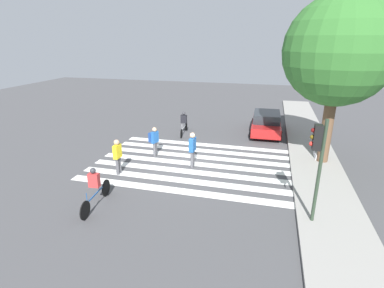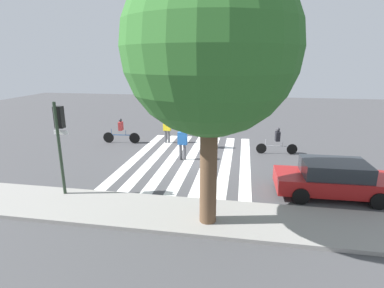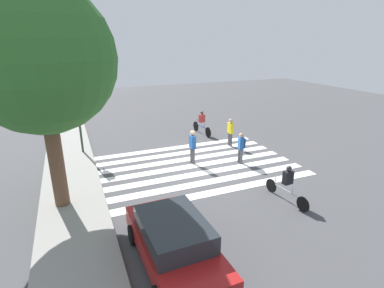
{
  "view_description": "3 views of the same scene",
  "coord_description": "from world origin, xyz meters",
  "px_view_note": "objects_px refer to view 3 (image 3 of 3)",
  "views": [
    {
      "loc": [
        14.03,
        3.69,
        6.25
      ],
      "look_at": [
        0.07,
        0.02,
        1.12
      ],
      "focal_mm": 28.0,
      "sensor_mm": 36.0,
      "label": 1
    },
    {
      "loc": [
        -2.81,
        15.53,
        5.34
      ],
      "look_at": [
        -0.22,
        0.58,
        1.05
      ],
      "focal_mm": 28.0,
      "sensor_mm": 36.0,
      "label": 2
    },
    {
      "loc": [
        -13.41,
        5.89,
        6.24
      ],
      "look_at": [
        -0.31,
        0.45,
        1.35
      ],
      "focal_mm": 28.0,
      "sensor_mm": 36.0,
      "label": 3
    }
  ],
  "objects_px": {
    "street_tree": "(40,60)",
    "car_parked_far_curb": "(174,241)",
    "cyclist_mid_street": "(287,182)",
    "pedestrian_child_with_backpack": "(230,131)",
    "pedestrian_adult_yellow_jacket": "(193,145)",
    "pedestrian_adult_tall_backpack": "(241,145)",
    "cyclist_near_curb": "(202,122)",
    "traffic_light": "(80,108)"
  },
  "relations": [
    {
      "from": "cyclist_mid_street",
      "to": "pedestrian_adult_tall_backpack",
      "type": "bearing_deg",
      "value": -11.46
    },
    {
      "from": "pedestrian_child_with_backpack",
      "to": "pedestrian_adult_tall_backpack",
      "type": "height_order",
      "value": "pedestrian_child_with_backpack"
    },
    {
      "from": "traffic_light",
      "to": "pedestrian_adult_tall_backpack",
      "type": "xyz_separation_m",
      "value": [
        -4.67,
        -7.66,
        -1.71
      ]
    },
    {
      "from": "cyclist_mid_street",
      "to": "cyclist_near_curb",
      "type": "bearing_deg",
      "value": -9.33
    },
    {
      "from": "street_tree",
      "to": "cyclist_near_curb",
      "type": "height_order",
      "value": "street_tree"
    },
    {
      "from": "street_tree",
      "to": "pedestrian_adult_tall_backpack",
      "type": "relative_size",
      "value": 4.95
    },
    {
      "from": "pedestrian_adult_tall_backpack",
      "to": "pedestrian_child_with_backpack",
      "type": "bearing_deg",
      "value": -1.49
    },
    {
      "from": "traffic_light",
      "to": "car_parked_far_curb",
      "type": "xyz_separation_m",
      "value": [
        -10.61,
        -1.77,
        -1.94
      ]
    },
    {
      "from": "pedestrian_adult_yellow_jacket",
      "to": "cyclist_mid_street",
      "type": "bearing_deg",
      "value": 24.24
    },
    {
      "from": "cyclist_near_curb",
      "to": "cyclist_mid_street",
      "type": "relative_size",
      "value": 1.04
    },
    {
      "from": "car_parked_far_curb",
      "to": "street_tree",
      "type": "bearing_deg",
      "value": 31.69
    },
    {
      "from": "pedestrian_adult_tall_backpack",
      "to": "cyclist_mid_street",
      "type": "height_order",
      "value": "pedestrian_adult_tall_backpack"
    },
    {
      "from": "pedestrian_adult_yellow_jacket",
      "to": "street_tree",
      "type": "bearing_deg",
      "value": -67.84
    },
    {
      "from": "traffic_light",
      "to": "street_tree",
      "type": "bearing_deg",
      "value": 168.01
    },
    {
      "from": "traffic_light",
      "to": "pedestrian_adult_tall_backpack",
      "type": "distance_m",
      "value": 9.13
    },
    {
      "from": "cyclist_near_curb",
      "to": "cyclist_mid_street",
      "type": "bearing_deg",
      "value": 170.73
    },
    {
      "from": "street_tree",
      "to": "cyclist_near_curb",
      "type": "xyz_separation_m",
      "value": [
        6.86,
        -9.14,
        -4.78
      ]
    },
    {
      "from": "street_tree",
      "to": "pedestrian_adult_yellow_jacket",
      "type": "bearing_deg",
      "value": -71.38
    },
    {
      "from": "traffic_light",
      "to": "street_tree",
      "type": "distance_m",
      "value": 6.74
    },
    {
      "from": "traffic_light",
      "to": "car_parked_far_curb",
      "type": "relative_size",
      "value": 0.85
    },
    {
      "from": "pedestrian_child_with_backpack",
      "to": "cyclist_mid_street",
      "type": "relative_size",
      "value": 0.74
    },
    {
      "from": "street_tree",
      "to": "car_parked_far_curb",
      "type": "xyz_separation_m",
      "value": [
        -4.69,
        -3.03,
        -4.9
      ]
    },
    {
      "from": "pedestrian_child_with_backpack",
      "to": "cyclist_mid_street",
      "type": "xyz_separation_m",
      "value": [
        -6.92,
        1.28,
        -0.13
      ]
    },
    {
      "from": "cyclist_near_curb",
      "to": "cyclist_mid_street",
      "type": "xyz_separation_m",
      "value": [
        -9.89,
        0.69,
        -0.01
      ]
    },
    {
      "from": "cyclist_mid_street",
      "to": "car_parked_far_curb",
      "type": "relative_size",
      "value": 0.53
    },
    {
      "from": "pedestrian_adult_tall_backpack",
      "to": "car_parked_far_curb",
      "type": "height_order",
      "value": "pedestrian_adult_tall_backpack"
    },
    {
      "from": "traffic_light",
      "to": "cyclist_mid_street",
      "type": "bearing_deg",
      "value": -141.22
    },
    {
      "from": "car_parked_far_curb",
      "to": "pedestrian_adult_yellow_jacket",
      "type": "bearing_deg",
      "value": -27.9
    },
    {
      "from": "pedestrian_adult_tall_backpack",
      "to": "cyclist_near_curb",
      "type": "bearing_deg",
      "value": 13.6
    },
    {
      "from": "pedestrian_child_with_backpack",
      "to": "pedestrian_adult_tall_backpack",
      "type": "distance_m",
      "value": 2.76
    },
    {
      "from": "pedestrian_child_with_backpack",
      "to": "cyclist_mid_street",
      "type": "distance_m",
      "value": 7.04
    },
    {
      "from": "pedestrian_child_with_backpack",
      "to": "pedestrian_adult_tall_backpack",
      "type": "bearing_deg",
      "value": 165.46
    },
    {
      "from": "street_tree",
      "to": "cyclist_mid_street",
      "type": "distance_m",
      "value": 10.18
    },
    {
      "from": "pedestrian_child_with_backpack",
      "to": "traffic_light",
      "type": "bearing_deg",
      "value": 79.37
    },
    {
      "from": "street_tree",
      "to": "pedestrian_adult_yellow_jacket",
      "type": "distance_m",
      "value": 8.26
    },
    {
      "from": "pedestrian_child_with_backpack",
      "to": "cyclist_near_curb",
      "type": "xyz_separation_m",
      "value": [
        2.96,
        0.6,
        -0.12
      ]
    },
    {
      "from": "traffic_light",
      "to": "cyclist_mid_street",
      "type": "xyz_separation_m",
      "value": [
        -8.96,
        -7.2,
        -1.83
      ]
    },
    {
      "from": "street_tree",
      "to": "cyclist_near_curb",
      "type": "relative_size",
      "value": 3.36
    },
    {
      "from": "pedestrian_child_with_backpack",
      "to": "car_parked_far_curb",
      "type": "height_order",
      "value": "pedestrian_child_with_backpack"
    },
    {
      "from": "cyclist_mid_street",
      "to": "street_tree",
      "type": "bearing_deg",
      "value": 64.92
    },
    {
      "from": "pedestrian_child_with_backpack",
      "to": "cyclist_near_curb",
      "type": "distance_m",
      "value": 3.03
    },
    {
      "from": "pedestrian_child_with_backpack",
      "to": "car_parked_far_curb",
      "type": "relative_size",
      "value": 0.39
    }
  ]
}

